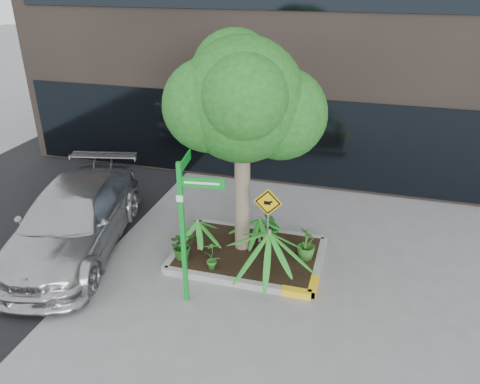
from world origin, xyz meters
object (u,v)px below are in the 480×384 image
(parked_car, at_px, (73,220))
(cattle_sign, at_px, (268,216))
(street_sign_post, at_px, (186,218))
(tree, at_px, (243,100))

(parked_car, distance_m, cattle_sign, 4.60)
(parked_car, bearing_deg, street_sign_post, -29.94)
(street_sign_post, bearing_deg, tree, 66.71)
(tree, relative_size, street_sign_post, 1.66)
(tree, xyz_separation_m, street_sign_post, (-0.55, -1.94, -1.77))
(tree, distance_m, parked_car, 4.84)
(tree, height_order, cattle_sign, tree)
(tree, bearing_deg, parked_car, -166.38)
(cattle_sign, bearing_deg, parked_car, -178.47)
(parked_car, xyz_separation_m, cattle_sign, (4.55, 0.15, 0.69))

